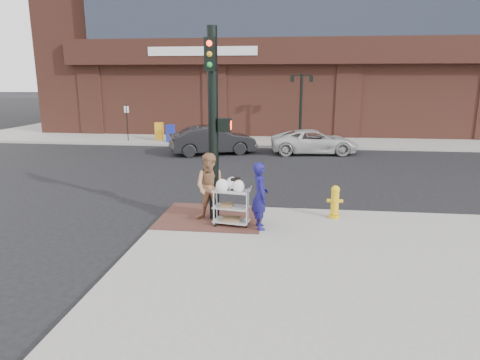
# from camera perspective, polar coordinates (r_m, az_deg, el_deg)

# --- Properties ---
(ground) EXTENTS (220.00, 220.00, 0.00)m
(ground) POSITION_cam_1_polar(r_m,az_deg,el_deg) (10.99, -1.56, -7.28)
(ground) COLOR black
(ground) RESTS_ON ground
(sidewalk_far) EXTENTS (65.00, 36.00, 0.15)m
(sidewalk_far) POSITION_cam_1_polar(r_m,az_deg,el_deg) (43.73, 21.69, 7.47)
(sidewalk_far) COLOR gray
(sidewalk_far) RESTS_ON ground
(brick_curb_ramp) EXTENTS (2.80, 2.40, 0.01)m
(brick_curb_ramp) POSITION_cam_1_polar(r_m,az_deg,el_deg) (11.87, -3.79, -4.91)
(brick_curb_ramp) COLOR #512D26
(brick_curb_ramp) RESTS_ON sidewalk_near
(lamp_post) EXTENTS (1.32, 0.22, 4.00)m
(lamp_post) POSITION_cam_1_polar(r_m,az_deg,el_deg) (26.20, 8.13, 10.51)
(lamp_post) COLOR black
(lamp_post) RESTS_ON sidewalk_far
(parking_sign) EXTENTS (0.05, 0.05, 2.20)m
(parking_sign) POSITION_cam_1_polar(r_m,az_deg,el_deg) (27.22, -14.81, 7.41)
(parking_sign) COLOR black
(parking_sign) RESTS_ON sidewalk_far
(traffic_signal_pole) EXTENTS (0.61, 0.51, 5.00)m
(traffic_signal_pole) POSITION_cam_1_polar(r_m,az_deg,el_deg) (11.17, -3.50, 7.99)
(traffic_signal_pole) COLOR black
(traffic_signal_pole) RESTS_ON sidewalk_near
(woman_blue) EXTENTS (0.55, 0.71, 1.72)m
(woman_blue) POSITION_cam_1_polar(r_m,az_deg,el_deg) (10.75, 2.70, -2.10)
(woman_blue) COLOR navy
(woman_blue) RESTS_ON sidewalk_near
(pedestrian_tan) EXTENTS (0.97, 0.80, 1.83)m
(pedestrian_tan) POSITION_cam_1_polar(r_m,az_deg,el_deg) (11.37, -3.87, -0.95)
(pedestrian_tan) COLOR #A9744F
(pedestrian_tan) RESTS_ON sidewalk_near
(sedan_dark) EXTENTS (4.72, 3.10, 1.47)m
(sedan_dark) POSITION_cam_1_polar(r_m,az_deg,el_deg) (22.44, -3.65, 5.31)
(sedan_dark) COLOR black
(sedan_dark) RESTS_ON ground
(minivan_white) EXTENTS (4.75, 2.60, 1.26)m
(minivan_white) POSITION_cam_1_polar(r_m,az_deg,el_deg) (22.93, 9.86, 5.06)
(minivan_white) COLOR silver
(minivan_white) RESTS_ON ground
(utility_cart) EXTENTS (0.98, 0.65, 1.26)m
(utility_cart) POSITION_cam_1_polar(r_m,az_deg,el_deg) (11.05, -1.17, -3.20)
(utility_cart) COLOR #AAAAAF
(utility_cart) RESTS_ON sidewalk_near
(fire_hydrant) EXTENTS (0.43, 0.30, 0.91)m
(fire_hydrant) POSITION_cam_1_polar(r_m,az_deg,el_deg) (11.93, 12.54, -2.80)
(fire_hydrant) COLOR yellow
(fire_hydrant) RESTS_ON sidewalk_near
(newsbox_yellow) EXTENTS (0.46, 0.41, 1.08)m
(newsbox_yellow) POSITION_cam_1_polar(r_m,az_deg,el_deg) (27.11, -10.72, 6.41)
(newsbox_yellow) COLOR orange
(newsbox_yellow) RESTS_ON sidewalk_far
(newsbox_blue) EXTENTS (0.48, 0.45, 1.03)m
(newsbox_blue) POSITION_cam_1_polar(r_m,az_deg,el_deg) (26.14, -9.26, 6.16)
(newsbox_blue) COLOR #1928A4
(newsbox_blue) RESTS_ON sidewalk_far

